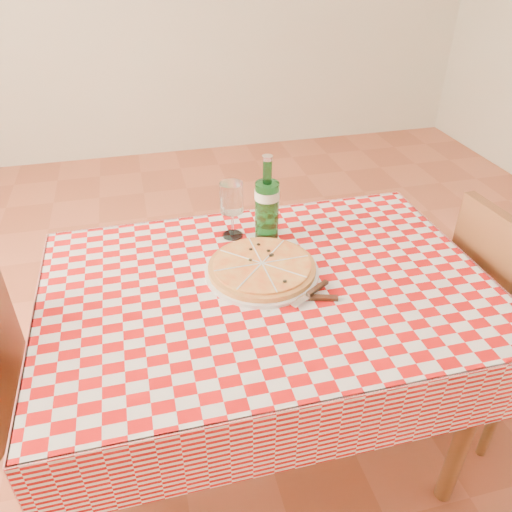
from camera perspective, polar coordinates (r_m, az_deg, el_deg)
The scene contains 7 objects.
dining_table at distance 1.52m, azimuth 1.29°, elevation -6.10°, with size 1.20×0.80×0.75m.
tablecloth at distance 1.46m, azimuth 1.34°, elevation -3.25°, with size 1.30×0.90×0.01m, color #B00A0B.
chair_near at distance 1.94m, azimuth 26.60°, elevation -5.76°, with size 0.43×0.43×0.90m.
pizza_plate at distance 1.49m, azimuth 0.68°, elevation -1.25°, with size 0.34×0.34×0.04m, color gold, non-canonical shape.
water_bottle at distance 1.60m, azimuth 1.26°, elevation 6.58°, with size 0.08×0.08×0.29m, color #186123, non-canonical shape.
wine_glass at distance 1.63m, azimuth -2.77°, elevation 5.24°, with size 0.08×0.08×0.19m, color white, non-canonical shape.
cutlery at distance 1.40m, azimuth 5.95°, elevation -4.55°, with size 0.21×0.18×0.02m, color silver, non-canonical shape.
Camera 1 is at (-0.32, -1.12, 1.63)m, focal length 35.00 mm.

